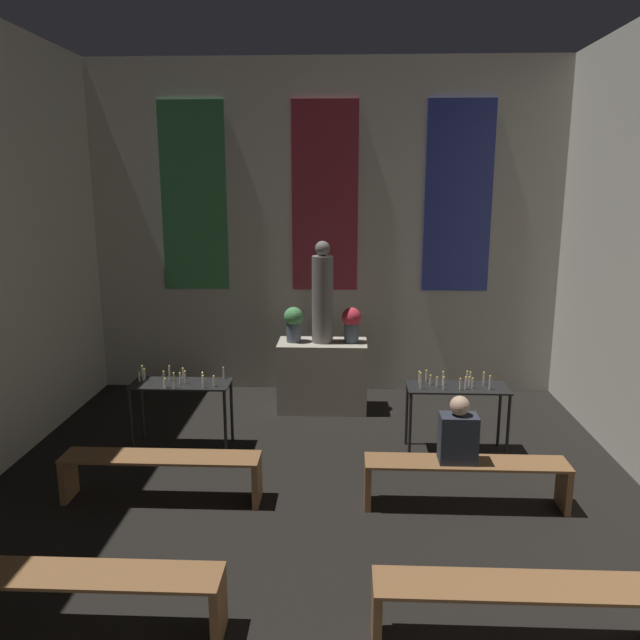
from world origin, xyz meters
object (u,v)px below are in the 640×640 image
(altar, at_px, (322,376))
(pew_second_right, at_px, (518,602))
(pew_back_right, at_px, (466,474))
(candle_rack_left, at_px, (181,392))
(pew_back_left, at_px, (161,468))
(person_seated, at_px, (458,434))
(flower_vase_right, at_px, (351,323))
(statue, at_px, (322,296))
(flower_vase_left, at_px, (294,322))
(pew_second_left, at_px, (83,590))
(candle_rack_right, at_px, (457,396))

(altar, distance_m, pew_second_right, 4.80)
(pew_back_right, bearing_deg, candle_rack_left, 157.83)
(pew_back_left, bearing_deg, pew_back_right, 0.00)
(person_seated, bearing_deg, pew_back_right, 0.00)
(flower_vase_right, relative_size, pew_second_right, 0.25)
(pew_back_left, bearing_deg, statue, 60.59)
(flower_vase_left, bearing_deg, flower_vase_right, 0.00)
(flower_vase_right, bearing_deg, person_seated, -69.19)
(candle_rack_left, distance_m, pew_second_right, 4.46)
(candle_rack_left, distance_m, pew_back_left, 1.33)
(pew_back_right, bearing_deg, pew_second_left, -147.73)
(candle_rack_left, height_order, pew_back_right, candle_rack_left)
(pew_second_right, bearing_deg, altar, 108.22)
(altar, distance_m, person_seated, 3.02)
(altar, height_order, pew_back_left, altar)
(pew_second_left, height_order, pew_back_left, same)
(statue, distance_m, candle_rack_right, 2.32)
(flower_vase_right, bearing_deg, candle_rack_right, -48.75)
(candle_rack_right, bearing_deg, person_seated, -99.18)
(pew_second_left, relative_size, pew_back_right, 1.00)
(altar, bearing_deg, person_seated, -62.10)
(candle_rack_left, bearing_deg, pew_second_right, -45.41)
(statue, distance_m, pew_back_left, 3.31)
(altar, height_order, pew_second_left, altar)
(flower_vase_right, distance_m, person_seated, 2.89)
(altar, relative_size, statue, 0.88)
(pew_back_left, height_order, person_seated, person_seated)
(statue, relative_size, pew_back_left, 0.71)
(pew_second_left, bearing_deg, candle_rack_left, 92.20)
(pew_second_right, bearing_deg, candle_rack_right, 87.93)
(altar, relative_size, person_seated, 1.84)
(altar, distance_m, pew_back_right, 3.06)
(pew_back_left, xyz_separation_m, pew_back_right, (3.00, 0.00, 0.00))
(pew_back_right, xyz_separation_m, person_seated, (-0.09, 0.00, 0.42))
(pew_back_right, bearing_deg, flower_vase_left, 125.49)
(flower_vase_right, height_order, pew_back_left, flower_vase_right)
(flower_vase_right, bearing_deg, pew_back_left, -125.49)
(flower_vase_right, xyz_separation_m, candle_rack_left, (-2.02, -1.39, -0.54))
(altar, height_order, flower_vase_right, flower_vase_right)
(flower_vase_right, relative_size, pew_back_right, 0.25)
(candle_rack_left, xyz_separation_m, pew_second_left, (0.12, -3.17, -0.36))
(candle_rack_left, bearing_deg, flower_vase_right, 34.53)
(flower_vase_right, relative_size, candle_rack_right, 0.42)
(statue, height_order, candle_rack_left, statue)
(flower_vase_right, xyz_separation_m, pew_back_left, (-1.90, -2.66, -0.90))
(pew_back_left, xyz_separation_m, person_seated, (2.91, 0.00, 0.42))
(flower_vase_left, relative_size, candle_rack_right, 0.42)
(flower_vase_right, bearing_deg, statue, 180.00)
(statue, bearing_deg, pew_back_right, -60.59)
(person_seated, bearing_deg, candle_rack_left, 157.23)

